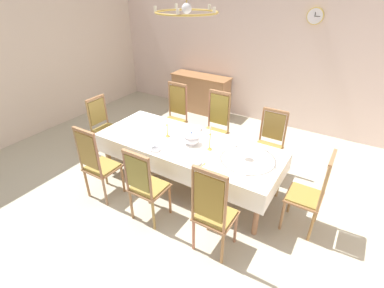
{
  "coord_description": "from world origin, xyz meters",
  "views": [
    {
      "loc": [
        2.01,
        -2.94,
        2.86
      ],
      "look_at": [
        0.13,
        0.08,
        0.81
      ],
      "focal_mm": 26.74,
      "sensor_mm": 36.0,
      "label": 1
    }
  ],
  "objects_px": {
    "dining_table": "(188,147)",
    "chandelier": "(187,11)",
    "chair_south_c": "(213,211)",
    "bowl_far_left": "(155,149)",
    "soup_tureen": "(191,138)",
    "chair_head_west": "(104,125)",
    "bowl_near_left": "(196,128)",
    "chair_south_a": "(98,163)",
    "spoon_secondary": "(204,165)",
    "sideboard": "(201,94)",
    "chair_north_b": "(215,126)",
    "spoon_primary": "(190,127)",
    "mounted_clock": "(315,16)",
    "bowl_near_right": "(195,162)",
    "candlestick_east": "(210,140)",
    "chair_north_a": "(175,116)",
    "candlestick_west": "(167,129)",
    "chair_south_b": "(146,185)",
    "chair_head_east": "(311,192)",
    "chair_north_c": "(269,143)"
  },
  "relations": [
    {
      "from": "soup_tureen",
      "to": "sideboard",
      "type": "height_order",
      "value": "soup_tureen"
    },
    {
      "from": "dining_table",
      "to": "chandelier",
      "type": "height_order",
      "value": "chandelier"
    },
    {
      "from": "bowl_near_right",
      "to": "spoon_primary",
      "type": "height_order",
      "value": "bowl_near_right"
    },
    {
      "from": "chair_head_west",
      "to": "bowl_near_left",
      "type": "xyz_separation_m",
      "value": [
        1.68,
        0.43,
        0.21
      ]
    },
    {
      "from": "spoon_primary",
      "to": "soup_tureen",
      "type": "bearing_deg",
      "value": -55.35
    },
    {
      "from": "chair_south_a",
      "to": "chair_south_c",
      "type": "bearing_deg",
      "value": -0.09
    },
    {
      "from": "mounted_clock",
      "to": "bowl_far_left",
      "type": "bearing_deg",
      "value": -109.94
    },
    {
      "from": "chair_south_c",
      "to": "candlestick_west",
      "type": "relative_size",
      "value": 3.88
    },
    {
      "from": "dining_table",
      "to": "chair_south_b",
      "type": "xyz_separation_m",
      "value": [
        -0.03,
        -0.95,
        -0.1
      ]
    },
    {
      "from": "bowl_near_left",
      "to": "spoon_secondary",
      "type": "relative_size",
      "value": 1.1
    },
    {
      "from": "dining_table",
      "to": "bowl_far_left",
      "type": "relative_size",
      "value": 17.99
    },
    {
      "from": "chair_north_a",
      "to": "candlestick_west",
      "type": "relative_size",
      "value": 3.84
    },
    {
      "from": "chair_south_c",
      "to": "bowl_far_left",
      "type": "distance_m",
      "value": 1.35
    },
    {
      "from": "spoon_primary",
      "to": "spoon_secondary",
      "type": "relative_size",
      "value": 1.0
    },
    {
      "from": "chair_north_b",
      "to": "candlestick_east",
      "type": "relative_size",
      "value": 3.34
    },
    {
      "from": "chair_north_a",
      "to": "mounted_clock",
      "type": "xyz_separation_m",
      "value": [
        1.84,
        1.93,
        1.68
      ]
    },
    {
      "from": "chandelier",
      "to": "chair_north_a",
      "type": "bearing_deg",
      "value": 133.68
    },
    {
      "from": "soup_tureen",
      "to": "bowl_far_left",
      "type": "relative_size",
      "value": 1.55
    },
    {
      "from": "candlestick_east",
      "to": "sideboard",
      "type": "relative_size",
      "value": 0.26
    },
    {
      "from": "chair_south_a",
      "to": "mounted_clock",
      "type": "xyz_separation_m",
      "value": [
        1.84,
        3.84,
        1.69
      ]
    },
    {
      "from": "chair_south_b",
      "to": "bowl_far_left",
      "type": "distance_m",
      "value": 0.61
    },
    {
      "from": "candlestick_east",
      "to": "bowl_far_left",
      "type": "relative_size",
      "value": 2.36
    },
    {
      "from": "soup_tureen",
      "to": "bowl_near_left",
      "type": "distance_m",
      "value": 0.48
    },
    {
      "from": "candlestick_east",
      "to": "mounted_clock",
      "type": "bearing_deg",
      "value": 79.22
    },
    {
      "from": "chair_south_a",
      "to": "spoon_primary",
      "type": "bearing_deg",
      "value": 64.96
    },
    {
      "from": "bowl_far_left",
      "to": "spoon_secondary",
      "type": "xyz_separation_m",
      "value": [
        0.78,
        0.04,
        -0.01
      ]
    },
    {
      "from": "chair_north_a",
      "to": "spoon_secondary",
      "type": "xyz_separation_m",
      "value": [
        1.41,
        -1.34,
        0.14
      ]
    },
    {
      "from": "soup_tureen",
      "to": "spoon_secondary",
      "type": "bearing_deg",
      "value": -41.85
    },
    {
      "from": "chair_south_b",
      "to": "bowl_near_right",
      "type": "bearing_deg",
      "value": 52.11
    },
    {
      "from": "chair_north_b",
      "to": "chair_north_c",
      "type": "xyz_separation_m",
      "value": [
        0.98,
        -0.01,
        -0.04
      ]
    },
    {
      "from": "chair_north_a",
      "to": "chair_head_east",
      "type": "xyz_separation_m",
      "value": [
        2.72,
        -0.96,
        -0.02
      ]
    },
    {
      "from": "bowl_near_right",
      "to": "chandelier",
      "type": "bearing_deg",
      "value": 132.85
    },
    {
      "from": "chair_north_b",
      "to": "spoon_secondary",
      "type": "relative_size",
      "value": 6.89
    },
    {
      "from": "bowl_near_right",
      "to": "candlestick_east",
      "type": "bearing_deg",
      "value": 91.5
    },
    {
      "from": "chair_north_b",
      "to": "spoon_primary",
      "type": "bearing_deg",
      "value": 66.28
    },
    {
      "from": "candlestick_west",
      "to": "chair_north_b",
      "type": "bearing_deg",
      "value": 70.53
    },
    {
      "from": "chair_north_a",
      "to": "chair_south_a",
      "type": "bearing_deg",
      "value": 90.0
    },
    {
      "from": "chair_north_a",
      "to": "mounted_clock",
      "type": "relative_size",
      "value": 4.06
    },
    {
      "from": "chandelier",
      "to": "spoon_primary",
      "type": "bearing_deg",
      "value": 118.8
    },
    {
      "from": "soup_tureen",
      "to": "chair_head_west",
      "type": "bearing_deg",
      "value": 180.0
    },
    {
      "from": "chair_north_b",
      "to": "spoon_primary",
      "type": "height_order",
      "value": "chair_north_b"
    },
    {
      "from": "spoon_secondary",
      "to": "dining_table",
      "type": "bearing_deg",
      "value": 142.74
    },
    {
      "from": "spoon_secondary",
      "to": "sideboard",
      "type": "relative_size",
      "value": 0.12
    },
    {
      "from": "dining_table",
      "to": "spoon_primary",
      "type": "distance_m",
      "value": 0.53
    },
    {
      "from": "dining_table",
      "to": "chair_north_b",
      "type": "bearing_deg",
      "value": 92.06
    },
    {
      "from": "chair_south_a",
      "to": "chair_south_c",
      "type": "height_order",
      "value": "chair_south_c"
    },
    {
      "from": "bowl_far_left",
      "to": "mounted_clock",
      "type": "bearing_deg",
      "value": 70.06
    },
    {
      "from": "chair_head_west",
      "to": "chair_north_b",
      "type": "bearing_deg",
      "value": 118.42
    },
    {
      "from": "chair_south_c",
      "to": "spoon_secondary",
      "type": "height_order",
      "value": "chair_south_c"
    },
    {
      "from": "chair_south_c",
      "to": "sideboard",
      "type": "bearing_deg",
      "value": 122.26
    }
  ]
}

